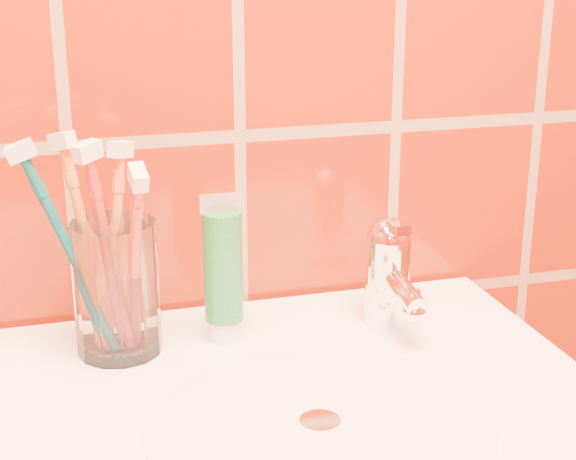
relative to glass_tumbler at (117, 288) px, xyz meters
name	(u,v)px	position (x,y,z in m)	size (l,w,h in m)	color
glass_tumbler	(117,288)	(0.00, 0.00, 0.00)	(0.08, 0.08, 0.14)	white
toothpaste_tube	(223,273)	(0.11, 0.00, 0.01)	(0.04, 0.04, 0.16)	white
faucet	(389,268)	(0.28, -0.01, 0.00)	(0.05, 0.11, 0.12)	white
toothbrush_0	(116,248)	(0.00, 0.02, 0.03)	(0.05, 0.05, 0.21)	orange
toothbrush_1	(88,248)	(-0.02, 0.01, 0.04)	(0.05, 0.06, 0.23)	orange
toothbrush_2	(109,255)	(-0.01, -0.02, 0.04)	(0.05, 0.04, 0.23)	#A82A24
toothbrush_3	(73,255)	(-0.04, -0.01, 0.04)	(0.10, 0.03, 0.23)	#0B5560
toothbrush_4	(135,267)	(0.02, -0.04, 0.03)	(0.03, 0.10, 0.21)	#C13A29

